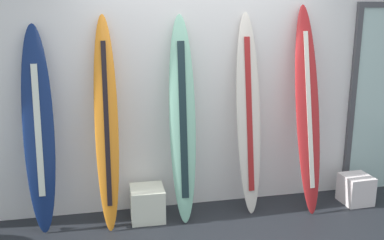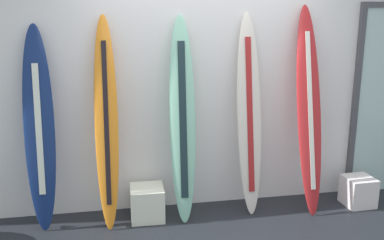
% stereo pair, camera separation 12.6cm
% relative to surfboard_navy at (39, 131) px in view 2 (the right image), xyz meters
% --- Properties ---
extents(wall_back, '(7.20, 0.20, 2.80)m').
position_rel_surfboard_navy_xyz_m(wall_back, '(1.61, 0.31, 0.43)').
color(wall_back, white).
rests_on(wall_back, ground).
extents(surfboard_navy, '(0.29, 0.36, 1.95)m').
position_rel_surfboard_navy_xyz_m(surfboard_navy, '(0.00, 0.00, 0.00)').
color(surfboard_navy, navy).
rests_on(surfboard_navy, ground).
extents(surfboard_sunset, '(0.25, 0.48, 2.04)m').
position_rel_surfboard_navy_xyz_m(surfboard_sunset, '(0.62, -0.04, 0.04)').
color(surfboard_sunset, orange).
rests_on(surfboard_sunset, ground).
extents(surfboard_seafoam, '(0.28, 0.45, 2.03)m').
position_rel_surfboard_navy_xyz_m(surfboard_seafoam, '(1.36, -0.05, 0.04)').
color(surfboard_seafoam, '#8CCDAF').
rests_on(surfboard_seafoam, ground).
extents(surfboard_ivory, '(0.27, 0.40, 2.05)m').
position_rel_surfboard_navy_xyz_m(surfboard_ivory, '(2.05, 0.00, 0.04)').
color(surfboard_ivory, silver).
rests_on(surfboard_ivory, ground).
extents(surfboard_crimson, '(0.27, 0.55, 2.12)m').
position_rel_surfboard_navy_xyz_m(surfboard_crimson, '(2.66, -0.08, 0.10)').
color(surfboard_crimson, red).
rests_on(surfboard_crimson, ground).
extents(display_block_left, '(0.31, 0.31, 0.31)m').
position_rel_surfboard_navy_xyz_m(display_block_left, '(3.27, -0.15, -0.81)').
color(display_block_left, white).
rests_on(display_block_left, ground).
extents(display_block_center, '(0.34, 0.34, 0.34)m').
position_rel_surfboard_navy_xyz_m(display_block_center, '(0.99, -0.05, -0.80)').
color(display_block_center, white).
rests_on(display_block_center, ground).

